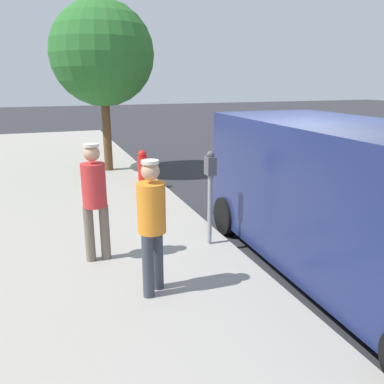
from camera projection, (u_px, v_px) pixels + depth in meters
ground_plane at (286, 245)px, 6.70m from camera, size 80.00×80.00×0.00m
sidewalk_slab at (73, 274)px, 5.51m from camera, size 5.00×32.00×0.15m
parking_meter_near at (210, 182)px, 6.09m from camera, size 0.14×0.18×1.52m
pedestrian_in_orange at (152, 220)px, 4.66m from camera, size 0.34×0.34×1.68m
pedestrian_in_red at (95, 195)px, 5.54m from camera, size 0.36×0.34×1.72m
parked_van at (354, 199)px, 5.29m from camera, size 2.24×5.25×2.15m
street_tree at (102, 54)px, 10.70m from camera, size 2.82×2.82×4.66m
fire_hydrant at (143, 167)px, 9.98m from camera, size 0.24×0.24×0.86m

